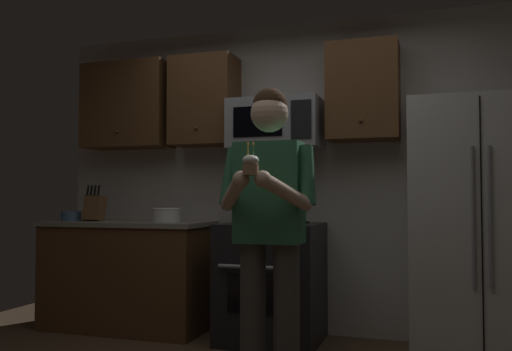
{
  "coord_description": "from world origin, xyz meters",
  "views": [
    {
      "loc": [
        1.06,
        -2.75,
        1.12
      ],
      "look_at": [
        0.08,
        0.26,
        1.25
      ],
      "focal_mm": 38.17,
      "sensor_mm": 36.0,
      "label": 1
    }
  ],
  "objects_px": {
    "bowl_large_white": "(166,214)",
    "knife_block": "(94,208)",
    "bowl_small_colored": "(71,216)",
    "oven_range": "(272,282)",
    "person": "(269,220)",
    "cupcake": "(251,165)",
    "refrigerator": "(477,230)",
    "microwave": "(276,124)"
  },
  "relations": [
    {
      "from": "bowl_small_colored",
      "to": "refrigerator",
      "type": "bearing_deg",
      "value": -0.2
    },
    {
      "from": "person",
      "to": "cupcake",
      "type": "relative_size",
      "value": 10.13
    },
    {
      "from": "oven_range",
      "to": "person",
      "type": "relative_size",
      "value": 0.53
    },
    {
      "from": "oven_range",
      "to": "cupcake",
      "type": "height_order",
      "value": "cupcake"
    },
    {
      "from": "bowl_small_colored",
      "to": "person",
      "type": "bearing_deg",
      "value": -26.69
    },
    {
      "from": "oven_range",
      "to": "bowl_large_white",
      "type": "relative_size",
      "value": 3.72
    },
    {
      "from": "microwave",
      "to": "cupcake",
      "type": "distance_m",
      "value": 1.65
    },
    {
      "from": "person",
      "to": "refrigerator",
      "type": "bearing_deg",
      "value": 42.14
    },
    {
      "from": "oven_range",
      "to": "bowl_large_white",
      "type": "xyz_separation_m",
      "value": [
        -0.93,
        0.02,
        0.52
      ]
    },
    {
      "from": "microwave",
      "to": "refrigerator",
      "type": "distance_m",
      "value": 1.72
    },
    {
      "from": "bowl_large_white",
      "to": "bowl_small_colored",
      "type": "relative_size",
      "value": 1.4
    },
    {
      "from": "person",
      "to": "cupcake",
      "type": "xyz_separation_m",
      "value": [
        -0.0,
        -0.33,
        0.3
      ]
    },
    {
      "from": "oven_range",
      "to": "bowl_large_white",
      "type": "height_order",
      "value": "bowl_large_white"
    },
    {
      "from": "refrigerator",
      "to": "bowl_large_white",
      "type": "distance_m",
      "value": 2.43
    },
    {
      "from": "refrigerator",
      "to": "knife_block",
      "type": "bearing_deg",
      "value": 179.82
    },
    {
      "from": "bowl_large_white",
      "to": "person",
      "type": "height_order",
      "value": "person"
    },
    {
      "from": "refrigerator",
      "to": "cupcake",
      "type": "height_order",
      "value": "refrigerator"
    },
    {
      "from": "knife_block",
      "to": "bowl_small_colored",
      "type": "relative_size",
      "value": 1.79
    },
    {
      "from": "bowl_small_colored",
      "to": "cupcake",
      "type": "xyz_separation_m",
      "value": [
        2.16,
        -1.41,
        0.33
      ]
    },
    {
      "from": "knife_block",
      "to": "bowl_small_colored",
      "type": "distance_m",
      "value": 0.25
    },
    {
      "from": "knife_block",
      "to": "bowl_large_white",
      "type": "distance_m",
      "value": 0.68
    },
    {
      "from": "oven_range",
      "to": "bowl_small_colored",
      "type": "bearing_deg",
      "value": -179.14
    },
    {
      "from": "person",
      "to": "cupcake",
      "type": "distance_m",
      "value": 0.44
    },
    {
      "from": "refrigerator",
      "to": "bowl_small_colored",
      "type": "relative_size",
      "value": 10.07
    },
    {
      "from": "oven_range",
      "to": "knife_block",
      "type": "bearing_deg",
      "value": -178.95
    },
    {
      "from": "microwave",
      "to": "bowl_large_white",
      "type": "height_order",
      "value": "microwave"
    },
    {
      "from": "knife_block",
      "to": "cupcake",
      "type": "distance_m",
      "value": 2.4
    },
    {
      "from": "microwave",
      "to": "bowl_large_white",
      "type": "relative_size",
      "value": 2.95
    },
    {
      "from": "oven_range",
      "to": "cupcake",
      "type": "xyz_separation_m",
      "value": [
        0.31,
        -1.44,
        0.83
      ]
    },
    {
      "from": "oven_range",
      "to": "microwave",
      "type": "relative_size",
      "value": 1.26
    },
    {
      "from": "bowl_large_white",
      "to": "oven_range",
      "type": "bearing_deg",
      "value": -1.28
    },
    {
      "from": "knife_block",
      "to": "bowl_small_colored",
      "type": "height_order",
      "value": "knife_block"
    },
    {
      "from": "bowl_large_white",
      "to": "knife_block",
      "type": "bearing_deg",
      "value": -175.74
    },
    {
      "from": "bowl_large_white",
      "to": "bowl_small_colored",
      "type": "bearing_deg",
      "value": -176.97
    },
    {
      "from": "refrigerator",
      "to": "person",
      "type": "height_order",
      "value": "refrigerator"
    },
    {
      "from": "bowl_large_white",
      "to": "cupcake",
      "type": "relative_size",
      "value": 1.44
    },
    {
      "from": "oven_range",
      "to": "bowl_small_colored",
      "type": "distance_m",
      "value": 1.91
    },
    {
      "from": "bowl_large_white",
      "to": "person",
      "type": "distance_m",
      "value": 1.68
    },
    {
      "from": "refrigerator",
      "to": "bowl_large_white",
      "type": "bearing_deg",
      "value": 178.58
    },
    {
      "from": "knife_block",
      "to": "bowl_large_white",
      "type": "height_order",
      "value": "knife_block"
    },
    {
      "from": "oven_range",
      "to": "refrigerator",
      "type": "bearing_deg",
      "value": -1.5
    },
    {
      "from": "oven_range",
      "to": "cupcake",
      "type": "bearing_deg",
      "value": -77.73
    }
  ]
}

